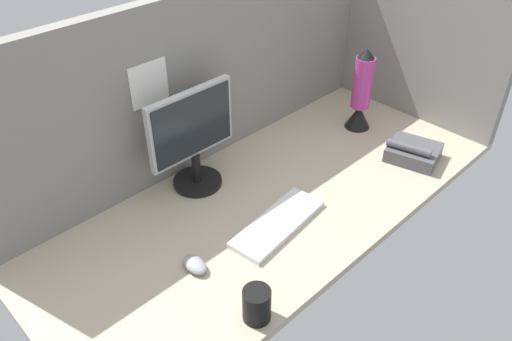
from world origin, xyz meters
The scene contains 9 objects.
ground_plane centered at (0.00, 0.00, -1.50)cm, with size 180.00×80.00×3.00cm, color tan.
cubicle_wall_back centered at (-0.03, 37.50, 32.78)cm, with size 180.00×5.50×65.55cm.
cubicle_wall_side centered at (87.50, 0.00, 32.77)cm, with size 5.00×80.00×65.55cm, color gray.
monitor centered at (-15.37, 25.09, 20.27)cm, with size 34.93×18.00×37.79cm.
keyboard centered at (-10.95, -12.37, 1.00)cm, with size 37.00×13.00×2.00cm, color silver.
mouse centered at (-42.83, -7.85, 1.70)cm, with size 5.60×9.60×3.40cm, color #99999E.
mug_black_travel centered at (-42.02, -33.84, 5.20)cm, with size 7.88×7.88×10.41cm.
lava_lamp centered at (60.01, 7.52, 15.04)cm, with size 10.96×10.96×35.85cm.
desk_phone centered at (55.47, -22.58, 3.19)cm, with size 21.26×22.68×8.80cm.
Camera 1 is at (-104.81, -97.47, 115.84)cm, focal length 35.74 mm.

